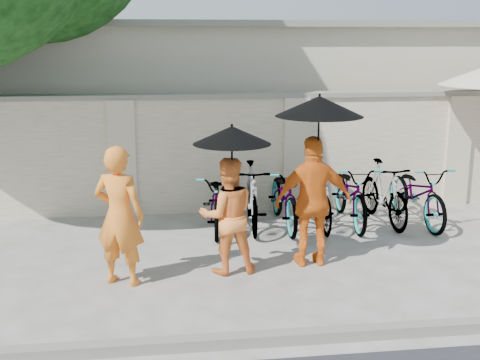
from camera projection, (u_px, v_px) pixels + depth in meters
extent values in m
plane|color=#ACAAA7|center=(192.00, 281.00, 7.60)|extent=(80.00, 80.00, 0.00)
cube|color=gray|center=(200.00, 343.00, 5.95)|extent=(40.00, 0.16, 0.12)
cube|color=beige|center=(238.00, 155.00, 10.59)|extent=(20.00, 0.30, 2.00)
cube|color=beige|center=(260.00, 99.00, 14.24)|extent=(14.00, 6.00, 3.20)
imported|color=orange|center=(119.00, 216.00, 7.36)|extent=(0.75, 0.63, 1.76)
imported|color=orange|center=(228.00, 216.00, 7.76)|extent=(0.79, 0.64, 1.53)
cylinder|color=black|center=(232.00, 173.00, 7.55)|extent=(0.02, 0.02, 0.96)
cone|color=black|center=(232.00, 135.00, 7.44)|extent=(0.98, 0.98, 0.22)
imported|color=orange|center=(313.00, 202.00, 7.99)|extent=(1.04, 0.45, 1.76)
cylinder|color=black|center=(318.00, 151.00, 7.75)|extent=(0.02, 0.02, 1.16)
cone|color=black|center=(319.00, 106.00, 7.62)|extent=(1.13, 1.13, 0.26)
imported|color=gray|center=(218.00, 201.00, 9.57)|extent=(0.80, 1.87, 0.96)
imported|color=gray|center=(252.00, 197.00, 9.62)|extent=(0.61, 1.79, 1.06)
imported|color=gray|center=(285.00, 196.00, 9.73)|extent=(0.67, 1.91, 1.00)
imported|color=gray|center=(320.00, 196.00, 9.70)|extent=(0.56, 1.72, 1.02)
imported|color=gray|center=(351.00, 193.00, 9.86)|extent=(0.79, 1.99, 1.03)
imported|color=gray|center=(384.00, 193.00, 9.89)|extent=(0.62, 1.76, 1.04)
imported|color=gray|center=(417.00, 193.00, 9.90)|extent=(0.80, 1.97, 1.02)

